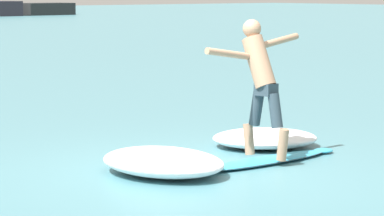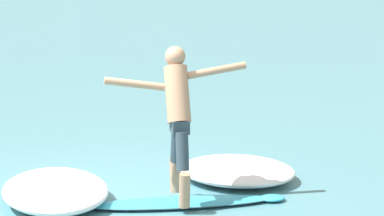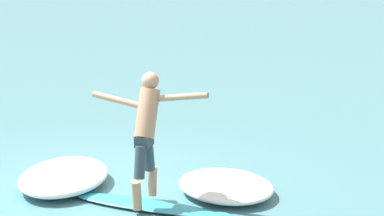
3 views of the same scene
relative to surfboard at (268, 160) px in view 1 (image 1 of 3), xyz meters
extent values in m
plane|color=teal|center=(-1.06, 0.37, -0.04)|extent=(200.00, 200.00, 0.00)
cube|color=#262829|center=(33.06, 62.37, 0.49)|extent=(4.74, 2.99, 1.06)
ellipsoid|color=#33A2C6|center=(-0.04, 0.00, 0.00)|extent=(2.23, 0.47, 0.08)
ellipsoid|color=#33A2C6|center=(1.09, 0.01, 0.00)|extent=(0.31, 0.25, 0.07)
ellipsoid|color=#2D2D33|center=(-0.04, 0.00, 0.00)|extent=(2.24, 0.48, 0.04)
cone|color=black|center=(-0.95, -0.01, -0.10)|extent=(0.05, 0.05, 0.14)
cone|color=black|center=(-0.80, -0.13, -0.10)|extent=(0.05, 0.05, 0.14)
cone|color=black|center=(-0.80, 0.11, -0.10)|extent=(0.05, 0.05, 0.14)
cylinder|color=tan|center=(-0.06, 0.30, 0.25)|extent=(0.14, 0.19, 0.43)
cylinder|color=#30414C|center=(-0.05, 0.16, 0.68)|extent=(0.16, 0.24, 0.47)
cylinder|color=tan|center=(-0.02, -0.30, 0.25)|extent=(0.14, 0.19, 0.43)
cylinder|color=#30414C|center=(-0.03, -0.17, 0.68)|extent=(0.16, 0.24, 0.47)
cube|color=#30414C|center=(-0.04, 0.00, 0.95)|extent=(0.22, 0.27, 0.16)
cylinder|color=tan|center=(-0.05, 0.13, 1.30)|extent=(0.31, 0.54, 0.73)
sphere|color=tan|center=(-0.06, 0.26, 1.73)|extent=(0.24, 0.24, 0.24)
cylinder|color=tan|center=(-0.55, 0.19, 1.43)|extent=(0.73, 0.13, 0.21)
cylinder|color=tan|center=(0.44, 0.25, 1.55)|extent=(0.73, 0.13, 0.20)
ellipsoid|color=white|center=(-1.52, 0.30, 0.12)|extent=(1.48, 1.87, 0.31)
ellipsoid|color=white|center=(0.83, 0.91, 0.09)|extent=(1.98, 1.90, 0.26)
camera|label=1|loc=(-8.30, -8.51, 2.25)|focal=85.00mm
camera|label=2|loc=(-1.32, -10.29, 3.52)|focal=85.00mm
camera|label=3|loc=(5.08, -10.80, 4.67)|focal=85.00mm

